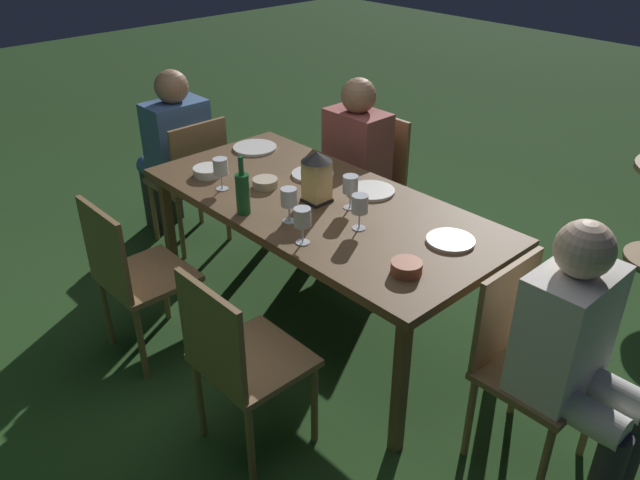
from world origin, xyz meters
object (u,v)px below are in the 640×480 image
at_px(chair_head_far, 192,177).
at_px(plate_d, 255,148).
at_px(wine_glass_b, 221,168).
at_px(wine_glass_a, 289,199).
at_px(person_in_rust, 349,163).
at_px(wine_glass_d, 302,219).
at_px(plate_b, 371,191).
at_px(chair_head_near, 525,358).
at_px(person_in_cream, 578,351).
at_px(person_in_blue, 173,147).
at_px(wine_glass_e, 350,186).
at_px(bowl_salad, 208,171).
at_px(chair_side_right_a, 239,358).
at_px(plate_a, 313,174).
at_px(bowl_bread, 265,183).
at_px(dining_table, 320,211).
at_px(green_bottle_on_table, 243,192).
at_px(wine_glass_c, 360,206).
at_px(lantern_centerpiece, 317,174).
at_px(bowl_olives, 406,267).
at_px(plate_c, 450,240).
at_px(chair_side_right_b, 133,273).
at_px(chair_side_left_b, 370,177).

distance_m(chair_head_far, plate_d, 0.54).
bearing_deg(wine_glass_b, wine_glass_a, -177.44).
height_order(person_in_rust, wine_glass_d, person_in_rust).
bearing_deg(plate_b, chair_head_near, 166.48).
xyz_separation_m(person_in_cream, wine_glass_b, (1.85, 0.28, 0.23)).
xyz_separation_m(person_in_blue, plate_b, (-1.50, -0.27, 0.12)).
relative_size(wine_glass_e, bowl_salad, 1.05).
xyz_separation_m(chair_side_right_a, plate_a, (0.69, -1.03, 0.27)).
xyz_separation_m(wine_glass_a, plate_d, (0.84, -0.45, -0.11)).
height_order(wine_glass_d, plate_a, wine_glass_d).
distance_m(wine_glass_b, bowl_bread, 0.24).
relative_size(person_in_rust, plate_a, 4.99).
bearing_deg(plate_b, dining_table, 68.79).
bearing_deg(dining_table, wine_glass_e, -159.89).
relative_size(person_in_blue, green_bottle_on_table, 3.96).
height_order(person_in_cream, wine_glass_c, person_in_cream).
distance_m(lantern_centerpiece, wine_glass_b, 0.51).
relative_size(person_in_rust, bowl_olives, 8.85).
height_order(wine_glass_c, wine_glass_e, same).
xyz_separation_m(chair_head_near, wine_glass_a, (1.14, 0.25, 0.38)).
height_order(plate_b, plate_c, same).
height_order(wine_glass_d, plate_d, wine_glass_d).
bearing_deg(bowl_olives, plate_b, -36.38).
bearing_deg(plate_c, bowl_bread, 13.23).
distance_m(chair_side_right_b, wine_glass_e, 1.14).
relative_size(wine_glass_a, plate_c, 0.78).
relative_size(bowl_bread, bowl_salad, 0.82).
bearing_deg(bowl_salad, person_in_rust, -103.95).
height_order(person_in_cream, plate_b, person_in_cream).
relative_size(dining_table, plate_d, 7.36).
xyz_separation_m(lantern_centerpiece, wine_glass_c, (-0.34, 0.05, -0.03)).
xyz_separation_m(wine_glass_e, bowl_olives, (-0.57, 0.25, -0.09)).
distance_m(person_in_rust, wine_glass_b, 0.95).
bearing_deg(chair_head_far, person_in_cream, 180.00).
relative_size(chair_head_far, wine_glass_e, 5.15).
relative_size(chair_side_left_b, bowl_salad, 5.41).
bearing_deg(bowl_olives, wine_glass_e, -23.75).
height_order(person_in_cream, wine_glass_e, person_in_cream).
xyz_separation_m(chair_side_left_b, chair_side_right_b, (0.00, 1.68, 0.00)).
height_order(plate_a, bowl_olives, bowl_olives).
distance_m(person_in_rust, wine_glass_e, 0.86).
xyz_separation_m(lantern_centerpiece, bowl_bread, (0.31, 0.08, -0.12)).
bearing_deg(plate_c, person_in_blue, 3.92).
height_order(chair_head_far, plate_d, chair_head_far).
xyz_separation_m(plate_a, bowl_olives, (-0.99, 0.38, 0.02)).
relative_size(chair_head_near, bowl_salad, 5.41).
height_order(dining_table, bowl_salad, bowl_salad).
relative_size(dining_table, green_bottle_on_table, 6.60).
bearing_deg(plate_a, wine_glass_b, 67.66).
relative_size(green_bottle_on_table, bowl_bread, 2.19).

